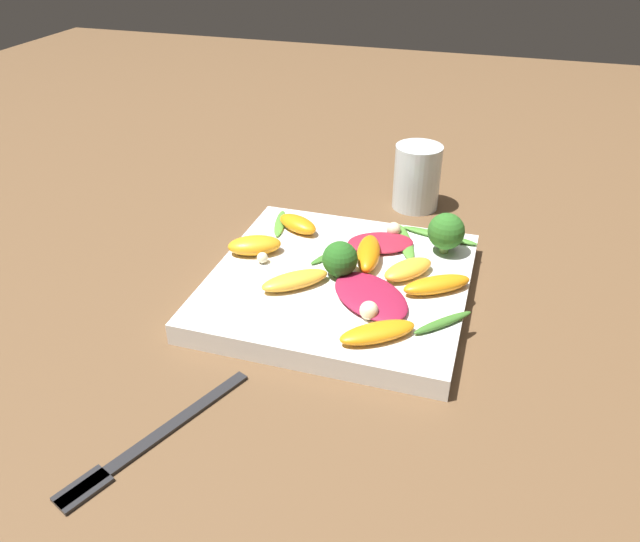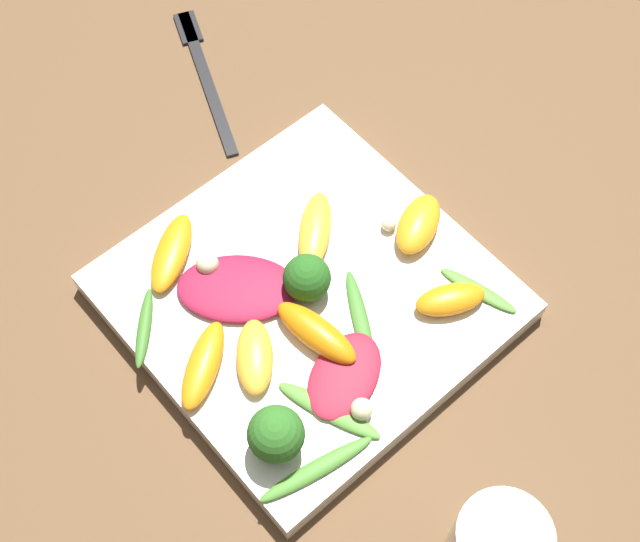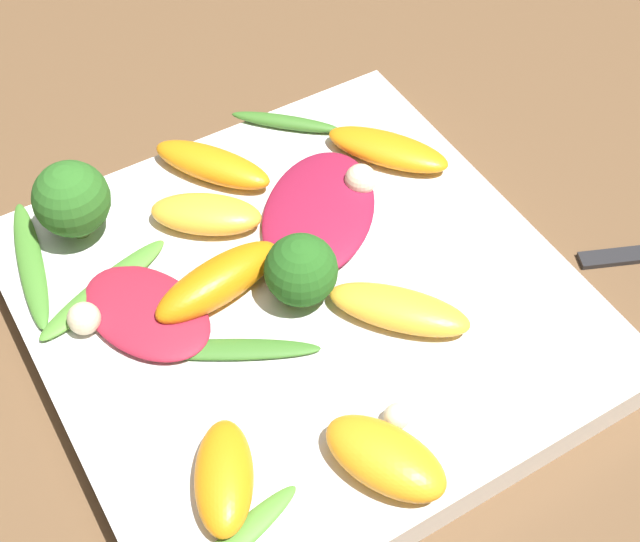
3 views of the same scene
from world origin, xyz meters
TOP-DOWN VIEW (x-y plane):
  - ground_plane at (0.00, 0.00)m, footprint 2.40×2.40m
  - plate at (0.00, 0.00)m, footprint 0.27×0.27m
  - fork at (0.09, 0.26)m, footprint 0.09×0.18m
  - radicchio_leaf_0 at (-0.03, -0.08)m, footprint 0.09×0.07m
  - radicchio_leaf_1 at (-0.04, 0.04)m, footprint 0.11×0.11m
  - orange_segment_0 at (0.04, 0.04)m, footprint 0.07×0.07m
  - orange_segment_1 at (0.08, -0.08)m, footprint 0.06×0.05m
  - orange_segment_2 at (-0.10, -0.00)m, footprint 0.08×0.06m
  - orange_segment_3 at (-0.07, -0.02)m, footprint 0.06×0.07m
  - orange_segment_4 at (-0.02, -0.04)m, footprint 0.04×0.08m
  - orange_segment_5 at (-0.06, 0.10)m, footprint 0.08×0.07m
  - orange_segment_6 at (0.11, -0.02)m, footprint 0.07×0.06m
  - broccoli_floret_0 at (0.00, -0.00)m, footprint 0.04×0.04m
  - broccoli_floret_1 at (-0.10, -0.08)m, footprint 0.04×0.04m
  - arugula_sprig_0 at (-0.06, -0.09)m, footprint 0.04×0.09m
  - arugula_sprig_1 at (-0.12, 0.06)m, footprint 0.06×0.06m
  - arugula_sprig_2 at (0.01, -0.05)m, footprint 0.06×0.09m
  - arugula_sprig_3 at (-0.09, -0.12)m, footprint 0.09×0.03m
  - arugula_sprig_4 at (0.10, -0.09)m, footprint 0.03×0.07m
  - macadamia_nut_0 at (0.09, -0.00)m, footprint 0.01×0.01m
  - macadamia_nut_1 at (-0.05, 0.07)m, footprint 0.02×0.02m
  - macadamia_nut_2 at (-0.04, -0.11)m, footprint 0.02×0.02m

SIDE VIEW (x-z plane):
  - ground_plane at x=0.00m, z-range 0.00..0.00m
  - fork at x=0.09m, z-range 0.00..0.01m
  - plate at x=0.00m, z-range 0.00..0.02m
  - arugula_sprig_2 at x=0.01m, z-range 0.02..0.03m
  - arugula_sprig_4 at x=0.10m, z-range 0.02..0.03m
  - arugula_sprig_0 at x=-0.06m, z-range 0.02..0.03m
  - arugula_sprig_3 at x=-0.09m, z-range 0.02..0.03m
  - arugula_sprig_1 at x=-0.12m, z-range 0.02..0.03m
  - radicchio_leaf_0 at x=-0.03m, z-range 0.02..0.03m
  - radicchio_leaf_1 at x=-0.04m, z-range 0.02..0.03m
  - macadamia_nut_0 at x=0.09m, z-range 0.02..0.04m
  - orange_segment_5 at x=-0.06m, z-range 0.02..0.04m
  - orange_segment_0 at x=0.04m, z-range 0.02..0.04m
  - orange_segment_2 at x=-0.10m, z-range 0.02..0.04m
  - orange_segment_3 at x=-0.07m, z-range 0.02..0.04m
  - macadamia_nut_2 at x=-0.04m, z-range 0.02..0.04m
  - orange_segment_1 at x=0.08m, z-range 0.02..0.04m
  - macadamia_nut_1 at x=-0.05m, z-range 0.02..0.04m
  - orange_segment_6 at x=0.11m, z-range 0.02..0.04m
  - orange_segment_4 at x=-0.02m, z-range 0.02..0.04m
  - broccoli_floret_0 at x=0.00m, z-range 0.02..0.06m
  - broccoli_floret_1 at x=-0.10m, z-range 0.03..0.07m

